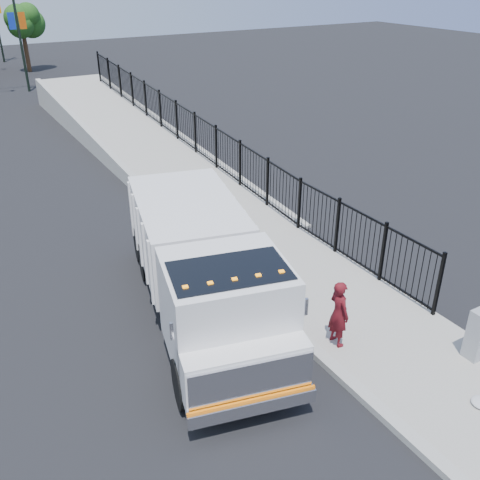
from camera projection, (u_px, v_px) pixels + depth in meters
ground at (277, 320)px, 13.98m from camera, size 120.00×120.00×0.00m
sidewalk at (387, 336)px, 13.28m from camera, size 3.55×12.00×0.12m
curb at (326, 361)px, 12.41m from camera, size 0.30×12.00×0.16m
ramp at (136, 147)px, 27.19m from camera, size 3.95×24.06×3.19m
iron_fence at (196, 146)px, 24.35m from camera, size 0.10×28.00×1.80m
truck at (204, 266)px, 13.30m from camera, size 4.46×8.65×2.83m
worker at (339, 313)px, 12.56m from camera, size 0.44×0.64×1.71m
utility_cabinet at (480, 334)px, 12.23m from camera, size 0.55×0.40×1.25m
light_pole_1 at (14, 28)px, 36.88m from camera, size 3.78×0.22×8.00m
tree_1 at (21, 23)px, 44.45m from camera, size 2.21×2.21×5.10m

